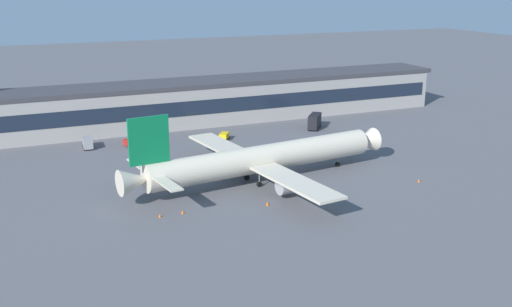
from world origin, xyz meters
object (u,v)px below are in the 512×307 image
traffic_cone_0 (419,180)px  traffic_cone_1 (267,203)px  airliner (260,159)px  traffic_cone_2 (160,215)px  crew_van (88,143)px  baggage_tug (224,136)px  traffic_cone_3 (183,212)px  catering_truck (315,121)px  pushback_tractor (134,141)px

traffic_cone_0 → traffic_cone_1: (-34.70, 0.40, 0.02)m
airliner → traffic_cone_2: size_ratio=93.71×
crew_van → baggage_tug: crew_van is taller
traffic_cone_0 → traffic_cone_3: size_ratio=1.05×
crew_van → traffic_cone_0: (59.67, -54.11, -1.11)m
catering_truck → pushback_tractor: bearing=176.5°
pushback_tractor → traffic_cone_3: 49.73m
traffic_cone_0 → traffic_cone_1: size_ratio=0.94×
catering_truck → traffic_cone_0: (-2.25, -49.42, -1.95)m
traffic_cone_1 → traffic_cone_3: 16.00m
airliner → traffic_cone_0: bearing=-23.6°
traffic_cone_0 → catering_truck: bearing=87.4°
traffic_cone_3 → airliner: bearing=27.8°
airliner → traffic_cone_2: bearing=-156.4°
traffic_cone_2 → catering_truck: bearing=39.3°
pushback_tractor → traffic_cone_0: bearing=-47.3°
pushback_tractor → catering_truck: size_ratio=0.74×
pushback_tractor → crew_van: crew_van is taller
airliner → traffic_cone_2: airliner is taller
airliner → traffic_cone_1: 14.36m
traffic_cone_3 → traffic_cone_2: bearing=-179.6°
traffic_cone_1 → traffic_cone_2: (-20.04, 2.38, -0.04)m
airliner → traffic_cone_0: 33.65m
traffic_cone_1 → traffic_cone_3: (-15.81, 2.41, -0.04)m
pushback_tractor → traffic_cone_1: bearing=-75.3°
catering_truck → traffic_cone_3: catering_truck is taller
crew_van → traffic_cone_0: 80.55m
catering_truck → traffic_cone_0: bearing=-92.6°
catering_truck → traffic_cone_2: catering_truck is taller
pushback_tractor → baggage_tug: 23.38m
crew_van → catering_truck: (61.92, -4.69, 0.83)m
traffic_cone_2 → traffic_cone_1: bearing=-6.8°
baggage_tug → traffic_cone_2: bearing=-122.8°
crew_van → traffic_cone_2: bearing=-84.5°
pushback_tractor → traffic_cone_0: pushback_tractor is taller
traffic_cone_0 → traffic_cone_3: bearing=176.8°
crew_van → traffic_cone_2: 51.58m
traffic_cone_2 → traffic_cone_3: (4.23, 0.03, 0.00)m
baggage_tug → traffic_cone_1: bearing=-101.0°
pushback_tractor → traffic_cone_2: 50.12m
airliner → crew_van: airliner is taller
traffic_cone_0 → traffic_cone_1: 34.70m
airliner → traffic_cone_2: 26.82m
traffic_cone_2 → traffic_cone_0: bearing=-2.9°
baggage_tug → traffic_cone_3: 52.05m
airliner → crew_van: 50.23m
airliner → traffic_cone_0: size_ratio=88.55×
traffic_cone_3 → traffic_cone_0: bearing=-3.2°
traffic_cone_1 → traffic_cone_0: bearing=-0.7°
airliner → baggage_tug: airliner is taller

